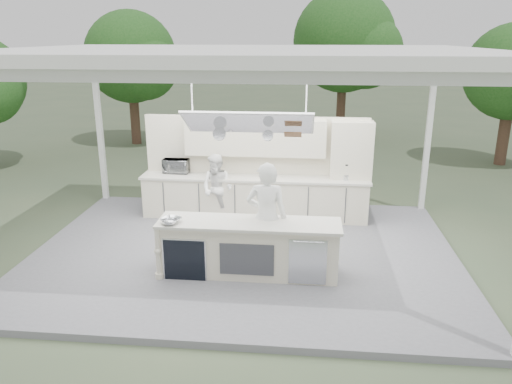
# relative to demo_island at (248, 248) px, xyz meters

# --- Properties ---
(ground) EXTENTS (90.00, 90.00, 0.00)m
(ground) POSITION_rel_demo_island_xyz_m (-0.18, 0.91, -0.60)
(ground) COLOR #475238
(ground) RESTS_ON ground
(stage_deck) EXTENTS (8.00, 6.00, 0.12)m
(stage_deck) POSITION_rel_demo_island_xyz_m (-0.18, 0.91, -0.54)
(stage_deck) COLOR slate
(stage_deck) RESTS_ON ground
(tent) EXTENTS (8.20, 6.20, 3.86)m
(tent) POSITION_rel_demo_island_xyz_m (-0.18, 0.90, 3.11)
(tent) COLOR white
(tent) RESTS_ON ground
(demo_island) EXTENTS (3.10, 0.79, 0.95)m
(demo_island) POSITION_rel_demo_island_xyz_m (0.00, 0.00, 0.00)
(demo_island) COLOR beige
(demo_island) RESTS_ON stage_deck
(back_counter) EXTENTS (5.08, 0.72, 0.95)m
(back_counter) POSITION_rel_demo_island_xyz_m (-0.18, 2.81, 0.00)
(back_counter) COLOR beige
(back_counter) RESTS_ON stage_deck
(back_wall_unit) EXTENTS (5.05, 0.48, 2.25)m
(back_wall_unit) POSITION_rel_demo_island_xyz_m (0.27, 3.03, 0.98)
(back_wall_unit) COLOR beige
(back_wall_unit) RESTS_ON stage_deck
(tree_cluster) EXTENTS (19.55, 9.40, 5.85)m
(tree_cluster) POSITION_rel_demo_island_xyz_m (-0.34, 10.68, 2.69)
(tree_cluster) COLOR #4F3727
(tree_cluster) RESTS_ON ground
(head_chef) EXTENTS (0.72, 0.48, 1.94)m
(head_chef) POSITION_rel_demo_island_xyz_m (0.30, 0.21, 0.49)
(head_chef) COLOR white
(head_chef) RESTS_ON stage_deck
(sous_chef) EXTENTS (0.88, 0.78, 1.51)m
(sous_chef) POSITION_rel_demo_island_xyz_m (-0.96, 2.46, 0.28)
(sous_chef) COLOR white
(sous_chef) RESTS_ON stage_deck
(toaster_oven) EXTENTS (0.61, 0.43, 0.33)m
(toaster_oven) POSITION_rel_demo_island_xyz_m (-1.98, 2.99, 0.64)
(toaster_oven) COLOR silver
(toaster_oven) RESTS_ON back_counter
(bowl_large) EXTENTS (0.43, 0.43, 0.08)m
(bowl_large) POSITION_rel_demo_island_xyz_m (-1.28, -0.15, 0.51)
(bowl_large) COLOR silver
(bowl_large) RESTS_ON demo_island
(bowl_small) EXTENTS (0.29, 0.29, 0.08)m
(bowl_small) POSITION_rel_demo_island_xyz_m (-1.28, -0.24, 0.51)
(bowl_small) COLOR #AEB0B5
(bowl_small) RESTS_ON demo_island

